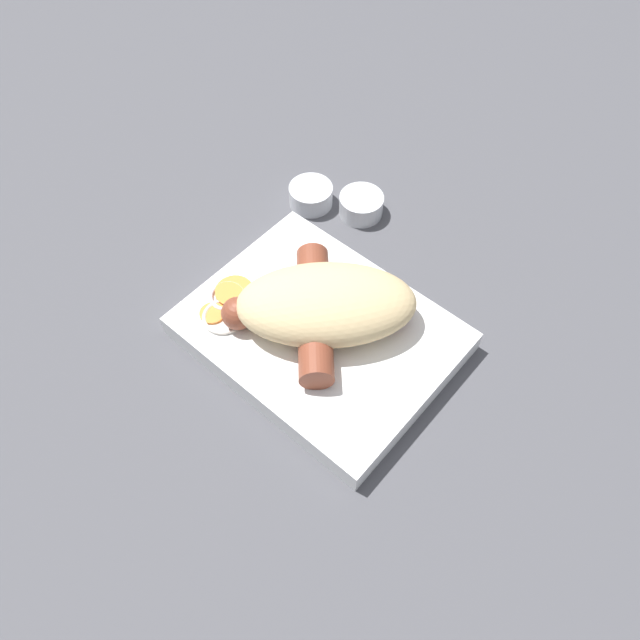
{
  "coord_description": "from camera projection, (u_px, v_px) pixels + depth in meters",
  "views": [
    {
      "loc": [
        -0.2,
        0.23,
        0.48
      ],
      "look_at": [
        0.0,
        0.0,
        0.03
      ],
      "focal_mm": 35.0,
      "sensor_mm": 36.0,
      "label": 1
    }
  ],
  "objects": [
    {
      "name": "ground_plane",
      "position": [
        320.0,
        341.0,
        0.57
      ],
      "size": [
        3.0,
        3.0,
        0.0
      ],
      "primitive_type": "plane",
      "color": "#4C4C51"
    },
    {
      "name": "food_tray",
      "position": [
        320.0,
        334.0,
        0.56
      ],
      "size": [
        0.23,
        0.18,
        0.02
      ],
      "color": "white",
      "rests_on": "ground_plane"
    },
    {
      "name": "bread_roll",
      "position": [
        323.0,
        302.0,
        0.54
      ],
      "size": [
        0.17,
        0.17,
        0.05
      ],
      "color": "#DBBC84",
      "rests_on": "food_tray"
    },
    {
      "name": "sausage",
      "position": [
        316.0,
        311.0,
        0.54
      ],
      "size": [
        0.13,
        0.12,
        0.03
      ],
      "color": "brown",
      "rests_on": "food_tray"
    },
    {
      "name": "pickled_veggies",
      "position": [
        228.0,
        304.0,
        0.57
      ],
      "size": [
        0.06,
        0.07,
        0.0
      ],
      "color": "orange",
      "rests_on": "food_tray"
    },
    {
      "name": "condiment_cup_near",
      "position": [
        361.0,
        206.0,
        0.66
      ],
      "size": [
        0.05,
        0.05,
        0.02
      ],
      "color": "silver",
      "rests_on": "ground_plane"
    },
    {
      "name": "condiment_cup_far",
      "position": [
        311.0,
        196.0,
        0.67
      ],
      "size": [
        0.05,
        0.05,
        0.02
      ],
      "color": "silver",
      "rests_on": "ground_plane"
    }
  ]
}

